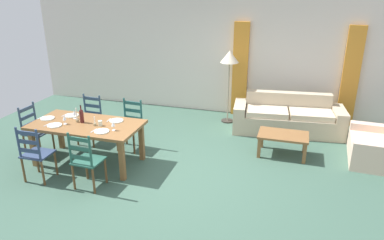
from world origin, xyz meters
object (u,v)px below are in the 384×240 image
(wine_glass_far_left, at_px, (74,113))
(coffee_table, at_px, (283,137))
(dining_table, at_px, (87,128))
(wine_bottle, at_px, (82,116))
(standing_lamp, at_px, (230,61))
(couch, at_px, (288,118))
(dining_chair_far_left, at_px, (90,120))
(armchair_upholstered, at_px, (378,148))
(wine_glass_near_right, at_px, (113,124))
(coffee_cup_primary, at_px, (100,123))
(dining_chair_head_west, at_px, (35,130))
(dining_chair_far_right, at_px, (131,125))
(dining_chair_near_right, at_px, (86,160))
(wine_glass_near_left, at_px, (64,118))
(dining_chair_near_left, at_px, (35,154))

(wine_glass_far_left, xyz_separation_m, coffee_table, (3.58, 1.15, -0.51))
(dining_table, bearing_deg, wine_bottle, 164.38)
(coffee_table, bearing_deg, standing_lamp, 133.28)
(dining_table, relative_size, wine_bottle, 6.01)
(couch, bearing_deg, dining_chair_far_left, -155.21)
(dining_chair_far_left, height_order, armchair_upholstered, dining_chair_far_left)
(dining_chair_far_left, xyz_separation_m, coffee_table, (3.70, 0.51, -0.12))
(dining_table, relative_size, wine_glass_near_right, 11.80)
(coffee_cup_primary, height_order, armchair_upholstered, coffee_cup_primary)
(dining_chair_head_west, xyz_separation_m, standing_lamp, (3.07, 2.67, 0.93))
(couch, bearing_deg, coffee_table, -91.15)
(dining_chair_head_west, distance_m, standing_lamp, 4.18)
(wine_bottle, bearing_deg, dining_chair_far_right, 54.16)
(standing_lamp, bearing_deg, coffee_cup_primary, -121.40)
(coffee_table, xyz_separation_m, standing_lamp, (-1.32, 1.40, 1.06))
(dining_chair_near_right, xyz_separation_m, wine_bottle, (-0.53, 0.78, 0.39))
(wine_glass_near_right, xyz_separation_m, standing_lamp, (1.35, 2.84, 0.55))
(dining_chair_near_right, distance_m, wine_glass_near_left, 1.06)
(wine_bottle, height_order, wine_glass_near_left, wine_bottle)
(dining_table, distance_m, dining_chair_head_west, 1.14)
(dining_table, bearing_deg, wine_glass_near_left, -158.15)
(wine_glass_near_right, bearing_deg, armchair_upholstered, 21.32)
(couch, bearing_deg, dining_chair_far_right, -148.46)
(dining_table, height_order, dining_chair_far_right, dining_chair_far_right)
(couch, bearing_deg, dining_chair_near_left, -138.74)
(wine_bottle, relative_size, wine_glass_near_right, 1.96)
(wine_glass_near_left, relative_size, couch, 0.07)
(standing_lamp, bearing_deg, dining_table, -125.86)
(dining_chair_far_right, xyz_separation_m, armchair_upholstered, (4.47, 0.78, -0.23))
(dining_chair_head_west, relative_size, wine_glass_far_left, 5.96)
(dining_table, xyz_separation_m, wine_bottle, (-0.09, 0.02, 0.20))
(coffee_cup_primary, bearing_deg, dining_chair_head_west, 178.06)
(dining_chair_far_left, height_order, wine_glass_near_right, dining_chair_far_left)
(wine_glass_near_left, height_order, armchair_upholstered, wine_glass_near_left)
(dining_chair_head_west, relative_size, wine_bottle, 3.04)
(dining_table, height_order, armchair_upholstered, dining_table)
(wine_glass_near_right, height_order, standing_lamp, standing_lamp)
(dining_chair_far_right, height_order, wine_bottle, wine_bottle)
(dining_chair_far_right, distance_m, coffee_table, 2.87)
(dining_chair_head_west, relative_size, armchair_upholstered, 0.80)
(dining_chair_near_left, relative_size, armchair_upholstered, 0.80)
(dining_chair_near_right, xyz_separation_m, standing_lamp, (1.51, 3.45, 0.93))
(wine_glass_far_left, distance_m, standing_lamp, 3.46)
(wine_glass_near_right, bearing_deg, dining_table, 167.13)
(wine_glass_far_left, bearing_deg, wine_bottle, -28.17)
(dining_chair_near_left, xyz_separation_m, wine_bottle, (0.38, 0.81, 0.39))
(wine_glass_near_right, bearing_deg, coffee_cup_primary, 159.28)
(wine_bottle, distance_m, couch, 4.24)
(dining_chair_head_west, relative_size, couch, 0.41)
(dining_chair_near_right, relative_size, armchair_upholstered, 0.80)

